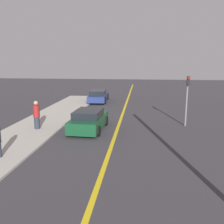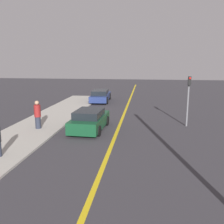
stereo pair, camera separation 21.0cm
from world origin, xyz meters
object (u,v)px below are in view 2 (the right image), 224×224
at_px(car_ahead_center, 90,120).
at_px(car_far_distant, 100,96).
at_px(pedestrian_far_standing, 38,115).
at_px(traffic_light, 188,95).

height_order(car_ahead_center, car_far_distant, car_ahead_center).
height_order(car_ahead_center, pedestrian_far_standing, pedestrian_far_standing).
relative_size(car_ahead_center, car_far_distant, 0.84).
bearing_deg(car_ahead_center, traffic_light, 17.74).
bearing_deg(car_far_distant, car_ahead_center, -86.04).
bearing_deg(car_ahead_center, pedestrian_far_standing, -169.82).
height_order(pedestrian_far_standing, traffic_light, traffic_light).
bearing_deg(traffic_light, pedestrian_far_standing, -167.30).
distance_m(car_ahead_center, pedestrian_far_standing, 3.24).
bearing_deg(pedestrian_far_standing, car_ahead_center, 7.68).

